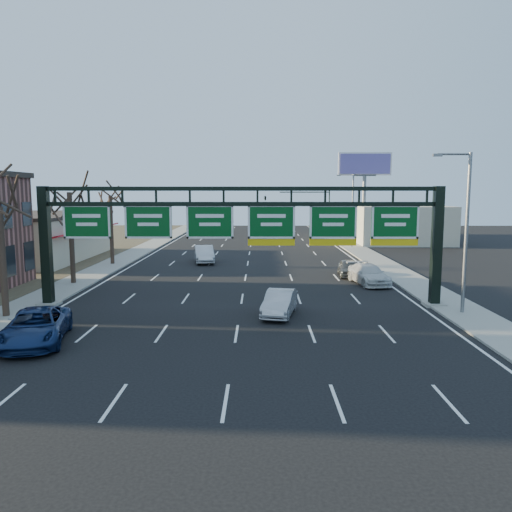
{
  "coord_description": "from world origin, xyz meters",
  "views": [
    {
      "loc": [
        1.11,
        -21.64,
        6.88
      ],
      "look_at": [
        0.92,
        6.79,
        3.2
      ],
      "focal_mm": 35.0,
      "sensor_mm": 36.0,
      "label": 1
    }
  ],
  "objects_px": {
    "sign_gantry": "(243,230)",
    "car_white_wagon": "(368,274)",
    "car_silver_sedan": "(280,303)",
    "car_blue_suv": "(36,327)"
  },
  "relations": [
    {
      "from": "car_white_wagon",
      "to": "car_blue_suv",
      "type": "bearing_deg",
      "value": -150.92
    },
    {
      "from": "sign_gantry",
      "to": "car_white_wagon",
      "type": "distance_m",
      "value": 12.29
    },
    {
      "from": "car_white_wagon",
      "to": "car_silver_sedan",
      "type": "bearing_deg",
      "value": -136.13
    },
    {
      "from": "car_silver_sedan",
      "to": "car_white_wagon",
      "type": "bearing_deg",
      "value": 65.39
    },
    {
      "from": "car_blue_suv",
      "to": "car_white_wagon",
      "type": "height_order",
      "value": "car_blue_suv"
    },
    {
      "from": "car_blue_suv",
      "to": "car_white_wagon",
      "type": "relative_size",
      "value": 1.09
    },
    {
      "from": "car_silver_sedan",
      "to": "car_blue_suv",
      "type": "bearing_deg",
      "value": -143.46
    },
    {
      "from": "sign_gantry",
      "to": "car_white_wagon",
      "type": "height_order",
      "value": "sign_gantry"
    },
    {
      "from": "car_silver_sedan",
      "to": "car_white_wagon",
      "type": "xyz_separation_m",
      "value": [
        7.04,
        9.58,
        0.03
      ]
    },
    {
      "from": "car_silver_sedan",
      "to": "car_white_wagon",
      "type": "height_order",
      "value": "car_white_wagon"
    }
  ]
}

